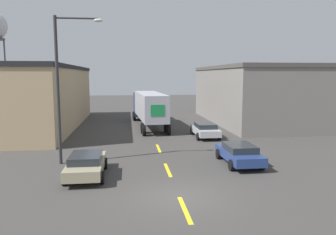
{
  "coord_description": "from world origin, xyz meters",
  "views": [
    {
      "loc": [
        -2.31,
        -14.39,
        5.57
      ],
      "look_at": [
        0.88,
        11.39,
        2.24
      ],
      "focal_mm": 35.0,
      "sensor_mm": 36.0,
      "label": 1
    }
  ],
  "objects_px": {
    "semi_truck": "(148,106)",
    "parked_car_right_mid": "(205,129)",
    "parked_car_left_near": "(86,164)",
    "street_lamp": "(63,80)",
    "parked_car_right_near": "(239,153)"
  },
  "relations": [
    {
      "from": "parked_car_left_near",
      "to": "street_lamp",
      "type": "distance_m",
      "value": 5.67
    },
    {
      "from": "semi_truck",
      "to": "street_lamp",
      "type": "relative_size",
      "value": 1.47
    },
    {
      "from": "semi_truck",
      "to": "parked_car_left_near",
      "type": "height_order",
      "value": "semi_truck"
    },
    {
      "from": "parked_car_left_near",
      "to": "parked_car_right_near",
      "type": "relative_size",
      "value": 1.0
    },
    {
      "from": "parked_car_right_mid",
      "to": "semi_truck",
      "type": "bearing_deg",
      "value": 122.74
    },
    {
      "from": "semi_truck",
      "to": "parked_car_left_near",
      "type": "distance_m",
      "value": 18.59
    },
    {
      "from": "semi_truck",
      "to": "parked_car_left_near",
      "type": "relative_size",
      "value": 2.98
    },
    {
      "from": "parked_car_right_mid",
      "to": "parked_car_left_near",
      "type": "relative_size",
      "value": 1.0
    },
    {
      "from": "parked_car_right_mid",
      "to": "street_lamp",
      "type": "height_order",
      "value": "street_lamp"
    },
    {
      "from": "semi_truck",
      "to": "parked_car_right_mid",
      "type": "bearing_deg",
      "value": -60.86
    },
    {
      "from": "semi_truck",
      "to": "parked_car_right_mid",
      "type": "relative_size",
      "value": 2.98
    },
    {
      "from": "parked_car_left_near",
      "to": "parked_car_right_near",
      "type": "bearing_deg",
      "value": 8.89
    },
    {
      "from": "parked_car_left_near",
      "to": "street_lamp",
      "type": "bearing_deg",
      "value": 119.12
    },
    {
      "from": "semi_truck",
      "to": "parked_car_right_mid",
      "type": "distance_m",
      "value": 8.82
    },
    {
      "from": "semi_truck",
      "to": "parked_car_right_mid",
      "type": "xyz_separation_m",
      "value": [
        4.69,
        -7.3,
        -1.57
      ]
    }
  ]
}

